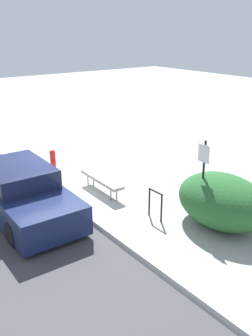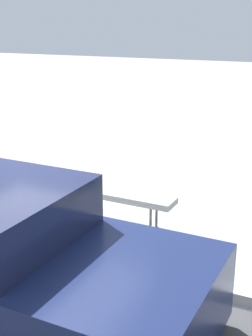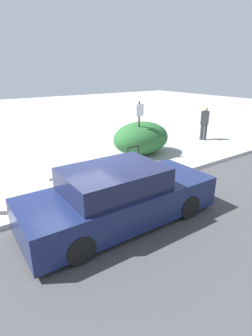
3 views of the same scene
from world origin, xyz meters
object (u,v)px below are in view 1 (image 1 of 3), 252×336
at_px(bench, 102,179).
at_px(parked_car_near, 21,192).
at_px(sign_post, 203,175).
at_px(fire_hydrant, 53,159).
at_px(bike_rack, 155,202).

bearing_deg(bench, parked_car_near, -92.27).
bearing_deg(parked_car_near, sign_post, 47.51).
xyz_separation_m(sign_post, fire_hydrant, (-6.03, -1.34, -0.98)).
height_order(sign_post, fire_hydrant, sign_post).
relative_size(bench, fire_hydrant, 2.61).
bearing_deg(parked_car_near, bike_rack, 48.96).
distance_m(sign_post, parked_car_near, 5.02).
bearing_deg(sign_post, bike_rack, -138.04).
distance_m(bench, parked_car_near, 2.60).
xyz_separation_m(bench, bike_rack, (2.36, 0.21, 0.07)).
relative_size(bench, bike_rack, 2.42).
bearing_deg(parked_car_near, bench, 87.40).
distance_m(bike_rack, fire_hydrant, 5.16).
height_order(bench, sign_post, sign_post).
bearing_deg(bench, sign_post, 18.68).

